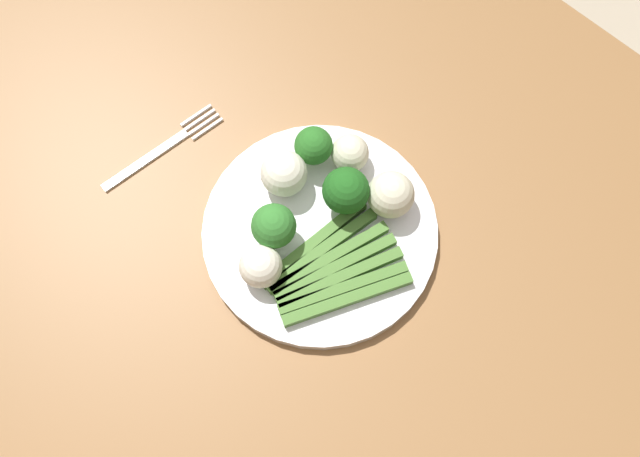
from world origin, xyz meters
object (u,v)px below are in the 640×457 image
at_px(cauliflower_right, 284,173).
at_px(asparagus_bundle, 333,269).
at_px(dining_table, 373,293).
at_px(cauliflower_front, 261,266).
at_px(plate, 320,232).
at_px(broccoli_front_left, 274,226).
at_px(cauliflower_near_center, 391,195).
at_px(broccoli_outer_edge, 346,191).
at_px(fork, 163,148).
at_px(broccoli_back, 314,146).
at_px(cauliflower_mid, 350,153).

bearing_deg(cauliflower_right, asparagus_bundle, -19.97).
bearing_deg(dining_table, cauliflower_front, -133.56).
distance_m(plate, cauliflower_front, 0.09).
height_order(broccoli_front_left, cauliflower_right, broccoli_front_left).
height_order(plate, cauliflower_near_center, cauliflower_near_center).
bearing_deg(broccoli_outer_edge, asparagus_bundle, -57.12).
relative_size(asparagus_bundle, broccoli_outer_edge, 2.54).
relative_size(broccoli_front_left, cauliflower_near_center, 1.14).
height_order(plate, broccoli_front_left, broccoli_front_left).
bearing_deg(broccoli_front_left, cauliflower_front, -65.36).
xyz_separation_m(broccoli_front_left, fork, (-0.18, -0.01, -0.05)).
relative_size(cauliflower_near_center, cauliflower_right, 1.00).
bearing_deg(dining_table, broccoli_front_left, -153.14).
height_order(broccoli_back, cauliflower_right, same).
relative_size(dining_table, cauliflower_near_center, 27.63).
xyz_separation_m(asparagus_bundle, broccoli_front_left, (-0.07, -0.01, 0.03)).
height_order(asparagus_bundle, broccoli_back, broccoli_back).
bearing_deg(cauliflower_mid, broccoli_front_left, -88.90).
bearing_deg(cauliflower_right, broccoli_outer_edge, 22.11).
relative_size(broccoli_outer_edge, cauliflower_mid, 1.48).
relative_size(plate, broccoli_front_left, 4.39).
distance_m(plate, cauliflower_near_center, 0.09).
bearing_deg(broccoli_outer_edge, cauliflower_right, -157.89).
xyz_separation_m(broccoli_front_left, cauliflower_right, (-0.04, 0.06, -0.01)).
bearing_deg(asparagus_bundle, dining_table, -21.05).
relative_size(dining_table, plate, 5.52).
distance_m(plate, fork, 0.22).
distance_m(cauliflower_near_center, fork, 0.28).
distance_m(broccoli_front_left, fork, 0.19).
bearing_deg(cauliflower_front, plate, 81.18).
height_order(broccoli_back, fork, broccoli_back).
xyz_separation_m(plate, broccoli_outer_edge, (-0.00, 0.04, 0.04)).
bearing_deg(broccoli_front_left, cauliflower_right, 124.65).
distance_m(broccoli_outer_edge, cauliflower_near_center, 0.05).
bearing_deg(plate, dining_table, 10.76).
xyz_separation_m(dining_table, cauliflower_mid, (-0.11, 0.07, 0.14)).
bearing_deg(asparagus_bundle, fork, 114.73).
xyz_separation_m(broccoli_outer_edge, cauliflower_near_center, (0.04, 0.03, -0.01)).
xyz_separation_m(cauliflower_right, fork, (-0.14, -0.06, -0.04)).
bearing_deg(broccoli_outer_edge, dining_table, -19.50).
distance_m(asparagus_bundle, cauliflower_mid, 0.14).
bearing_deg(cauliflower_front, fork, 170.84).
xyz_separation_m(cauliflower_right, cauliflower_mid, (0.04, 0.07, -0.00)).
distance_m(cauliflower_near_center, cauliflower_mid, 0.07).
height_order(plate, broccoli_outer_edge, broccoli_outer_edge).
bearing_deg(dining_table, broccoli_outer_edge, 160.50).
bearing_deg(fork, cauliflower_near_center, -54.69).
distance_m(broccoli_outer_edge, cauliflower_mid, 0.06).
distance_m(broccoli_front_left, cauliflower_right, 0.07).
bearing_deg(asparagus_bundle, broccoli_outer_edge, 52.55).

